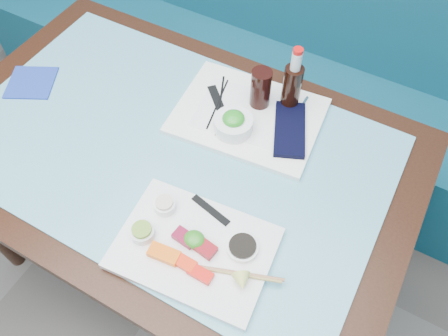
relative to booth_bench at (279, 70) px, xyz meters
The scene contains 34 objects.
booth_bench is the anchor object (origin of this frame).
dining_table 0.89m from the booth_bench, 90.00° to the right, with size 1.40×0.90×0.75m.
glass_top 0.92m from the booth_bench, 90.00° to the right, with size 1.22×0.76×0.01m, color #5DA4BA.
sashimi_plate 1.17m from the booth_bench, 78.04° to the right, with size 0.37×0.27×0.02m, color white.
salmon_left 1.22m from the booth_bench, 81.06° to the right, with size 0.08×0.04×0.02m, color #FF630A.
salmon_mid 1.22m from the booth_bench, 78.56° to the right, with size 0.06×0.03×0.02m, color #FF2B0A.
salmon_right 1.23m from the booth_bench, 76.20° to the right, with size 0.06×0.03×0.01m, color red.
tuna_left 1.16m from the booth_bench, 79.53° to the right, with size 0.06×0.03×0.02m, color maroon.
tuna_right 1.17m from the booth_bench, 76.72° to the right, with size 0.06×0.04×0.02m, color maroon.
seaweed_garnish 1.17m from the booth_bench, 78.19° to the right, with size 0.05×0.05×0.03m, color #2D831E.
ramekin_wasabi 1.19m from the booth_bench, 84.71° to the right, with size 0.06×0.06×0.03m, color white.
wasabi_fill 1.20m from the booth_bench, 84.71° to the right, with size 0.05×0.05×0.01m, color olive.
ramekin_ginger 1.11m from the booth_bench, 83.97° to the right, with size 0.06×0.06×0.02m, color white.
ginger_fill 1.11m from the booth_bench, 83.97° to the right, with size 0.05×0.05×0.01m, color beige.
soy_dish 1.15m from the booth_bench, 72.02° to the right, with size 0.08×0.08×0.02m, color white.
soy_fill 1.16m from the booth_bench, 72.02° to the right, with size 0.07×0.07×0.01m, color black.
lemon_wedge 1.24m from the booth_bench, 71.37° to the right, with size 0.04×0.04×0.04m, color #EBF373.
chopstick_sleeve 1.07m from the booth_bench, 77.64° to the right, with size 0.12×0.02×0.00m, color black.
wooden_chopstick_a 1.21m from the booth_bench, 72.79° to the right, with size 0.01×0.01×0.25m, color #A2714C.
wooden_chopstick_b 1.21m from the booth_bench, 72.31° to the right, with size 0.01×0.01×0.22m, color tan.
serving_tray 0.76m from the booth_bench, 77.02° to the right, with size 0.43×0.32×0.02m, color white.
paper_placemat 0.76m from the booth_bench, 77.02° to the right, with size 0.30×0.21×0.00m, color white.
seaweed_bowl 0.83m from the booth_bench, 79.14° to the right, with size 0.11×0.11×0.05m, color white.
seaweed_salad 0.85m from the booth_bench, 79.14° to the right, with size 0.06×0.06×0.03m, color #259121.
cola_glass 0.75m from the booth_bench, 74.90° to the right, with size 0.06×0.06×0.13m, color black.
navy_pouch 0.80m from the booth_bench, 66.03° to the right, with size 0.09×0.20×0.02m, color black.
fork 0.72m from the booth_bench, 62.44° to the right, with size 0.01×0.01×0.08m, color silver.
black_chopstick_a 0.76m from the booth_bench, 85.86° to the right, with size 0.01×0.01×0.21m, color black.
black_chopstick_b 0.76m from the booth_bench, 85.15° to the right, with size 0.01×0.01×0.24m, color black.
tray_sleeve 0.76m from the booth_bench, 85.51° to the right, with size 0.03×0.16×0.00m, color black.
cola_bottle_body 0.75m from the booth_bench, 66.29° to the right, with size 0.06×0.06×0.16m, color black.
cola_bottle_neck 0.82m from the booth_bench, 66.29° to the right, with size 0.03×0.03×0.06m, color silver.
cola_bottle_cap 0.84m from the booth_bench, 66.29° to the right, with size 0.03×0.03×0.01m, color red.
blue_napkin 1.06m from the booth_bench, 122.24° to the right, with size 0.14×0.14×0.01m, color #1B3598.
Camera 1 is at (0.51, 0.86, 1.75)m, focal length 35.00 mm.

